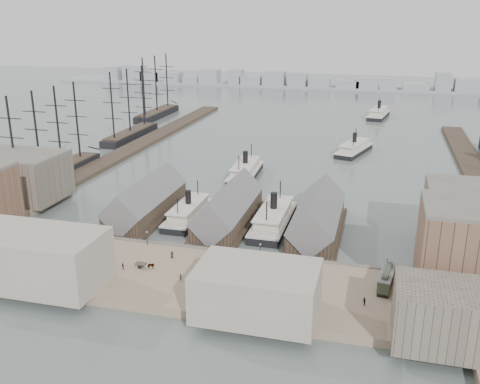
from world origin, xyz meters
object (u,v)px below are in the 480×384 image
(horse_cart_left, at_px, (75,255))
(tram, at_px, (386,280))
(horse_cart_center, at_px, (148,265))
(horse_cart_right, at_px, (228,287))
(ferry_docked_west, at_px, (189,212))

(horse_cart_left, bearing_deg, tram, -50.18)
(horse_cart_center, height_order, horse_cart_right, horse_cart_right)
(ferry_docked_west, distance_m, tram, 66.64)
(ferry_docked_west, relative_size, tram, 2.47)
(ferry_docked_west, xyz_separation_m, tram, (57.96, -32.84, 1.68))
(tram, bearing_deg, horse_cart_center, -167.09)
(tram, relative_size, horse_cart_left, 2.38)
(horse_cart_left, bearing_deg, ferry_docked_west, 13.23)
(tram, bearing_deg, horse_cart_right, -155.31)
(tram, bearing_deg, horse_cart_left, -168.95)
(ferry_docked_west, bearing_deg, tram, -29.53)
(ferry_docked_west, bearing_deg, horse_cart_left, -113.31)
(horse_cart_left, bearing_deg, horse_cart_center, -55.38)
(tram, height_order, horse_cart_left, tram)
(ferry_docked_west, distance_m, horse_cart_center, 37.91)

